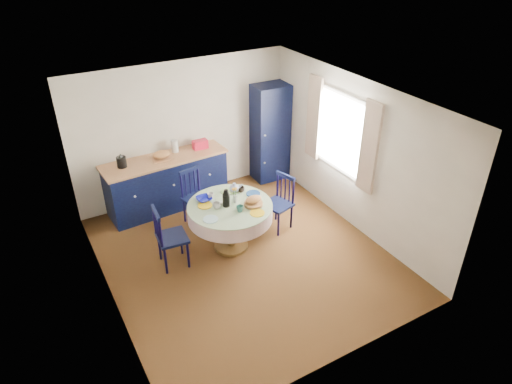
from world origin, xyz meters
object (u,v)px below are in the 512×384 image
pantry_cabinet (270,133)px  chair_left (169,237)px  cobalt_bowl (204,199)px  mug_d (211,196)px  kitchen_counter (167,182)px  mug_c (241,189)px  mug_a (217,206)px  chair_far (196,196)px  dining_table (231,212)px  mug_b (240,209)px  chair_right (279,202)px

pantry_cabinet → chair_left: (-2.70, -1.63, -0.45)m
cobalt_bowl → mug_d: bearing=5.2°
kitchen_counter → mug_c: size_ratio=19.85×
kitchen_counter → mug_a: 1.68m
kitchen_counter → chair_far: bearing=-73.9°
chair_left → mug_d: (0.80, 0.25, 0.33)m
chair_far → pantry_cabinet: bearing=8.2°
dining_table → mug_a: dining_table is taller
pantry_cabinet → mug_b: (-1.69, -1.93, -0.12)m
dining_table → chair_left: bearing=175.9°
chair_far → mug_b: size_ratio=9.14×
dining_table → cobalt_bowl: size_ratio=5.42×
mug_c → mug_d: mug_d is taller
dining_table → cobalt_bowl: 0.45m
kitchen_counter → mug_c: (0.75, -1.40, 0.33)m
mug_c → chair_far: bearing=126.1°
kitchen_counter → mug_c: bearing=-65.2°
mug_b → mug_d: size_ratio=1.03×
pantry_cabinet → mug_b: bearing=-129.7°
pantry_cabinet → mug_c: size_ratio=17.17×
kitchen_counter → pantry_cabinet: 2.20m
chair_right → dining_table: bearing=-99.4°
cobalt_bowl → mug_b: bearing=-58.7°
mug_d → mug_b: bearing=-68.6°
dining_table → mug_c: dining_table is taller
mug_d → kitchen_counter: bearing=100.6°
chair_far → chair_right: (1.12, -0.84, -0.01)m
kitchen_counter → dining_table: size_ratio=1.70×
chair_far → mug_c: bearing=-67.3°
chair_far → mug_a: chair_far is taller
pantry_cabinet → mug_b: 2.56m
kitchen_counter → mug_b: bearing=-79.6°
chair_far → chair_right: size_ratio=1.01×
chair_right → mug_a: size_ratio=8.24×
mug_a → chair_far: bearing=87.5°
kitchen_counter → dining_table: bearing=-79.1°
mug_c → cobalt_bowl: mug_c is taller
dining_table → cobalt_bowl: bearing=132.8°
kitchen_counter → pantry_cabinet: size_ratio=1.16×
kitchen_counter → chair_left: size_ratio=2.22×
cobalt_bowl → mug_a: bearing=-75.7°
chair_left → cobalt_bowl: 0.79m
chair_far → mug_a: bearing=-105.9°
dining_table → cobalt_bowl: dining_table is taller
mug_c → cobalt_bowl: size_ratio=0.46×
pantry_cabinet → cobalt_bowl: bearing=-144.0°
chair_left → mug_a: bearing=-88.1°
mug_a → mug_c: (0.54, 0.24, -0.00)m
pantry_cabinet → dining_table: size_ratio=1.47×
mug_b → mug_c: bearing=60.0°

